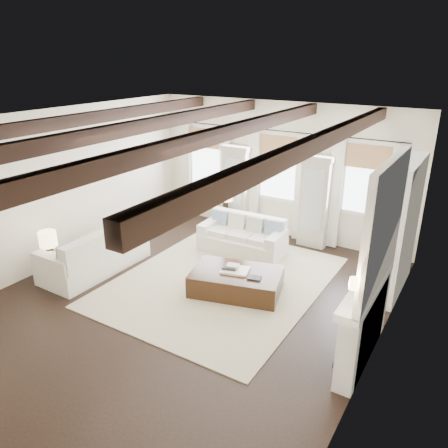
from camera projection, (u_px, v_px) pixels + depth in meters
The scene contains 16 objects.
ground at pixel (188, 299), 7.97m from camera, with size 7.50×7.50×0.00m, color black.
room_shell at pixel (250, 194), 7.62m from camera, with size 6.54×7.54×3.22m.
area_rug at pixel (221, 281), 8.60m from camera, with size 3.67×4.54×0.02m, color #BFB593.
sofa_back at pixel (243, 237), 9.81m from camera, with size 1.93×0.94×0.81m.
sofa_left at pixel (97, 253), 8.91m from camera, with size 1.03×2.23×0.95m.
ottoman at pixel (236, 282), 8.14m from camera, with size 1.63×1.02×0.43m, color black.
tray at pixel (235, 270), 8.06m from camera, with size 0.50×0.38×0.04m, color white.
book_lower at pixel (230, 267), 8.09m from camera, with size 0.26×0.20×0.04m, color #262628.
book_upper at pixel (233, 265), 8.08m from camera, with size 0.22×0.17×0.03m, color beige.
book_loose at pixel (254, 278), 7.80m from camera, with size 0.24×0.18×0.03m, color #262628.
side_table_front at pixel (53, 271), 8.48m from camera, with size 0.50×0.50×0.50m, color black.
lamp_front at pixel (48, 241), 8.24m from camera, with size 0.33×0.33×0.57m.
side_table_back at pixel (226, 222), 10.82m from camera, with size 0.38×0.38×0.57m, color black.
lamp_back at pixel (226, 196), 10.57m from camera, with size 0.34×0.34×0.59m.
candlestick_near at pixel (339, 348), 6.16m from camera, with size 0.15×0.15×0.74m.
candlestick_far at pixel (353, 323), 6.69m from camera, with size 0.16×0.16×0.80m.
Camera 1 is at (4.19, -5.54, 4.19)m, focal length 35.00 mm.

